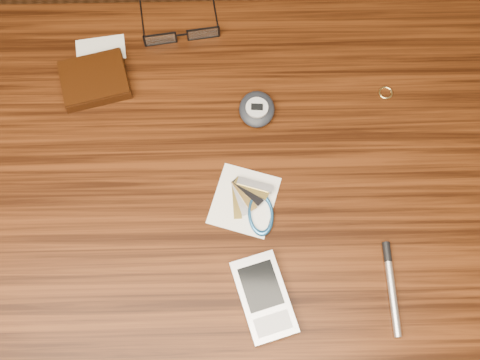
{
  "coord_description": "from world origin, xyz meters",
  "views": [
    {
      "loc": [
        0.06,
        -0.31,
        1.6
      ],
      "look_at": [
        0.06,
        0.02,
        0.76
      ],
      "focal_mm": 45.0,
      "sensor_mm": 36.0,
      "label": 1
    }
  ],
  "objects": [
    {
      "name": "eyeglasses",
      "position": [
        -0.03,
        0.28,
        0.76
      ],
      "size": [
        0.14,
        0.15,
        0.03
      ],
      "color": "black",
      "rests_on": "desk"
    },
    {
      "name": "ground",
      "position": [
        0.0,
        0.0,
        0.0
      ],
      "size": [
        3.8,
        3.8,
        0.0
      ],
      "primitive_type": "plane",
      "color": "#472814",
      "rests_on": "ground"
    },
    {
      "name": "silver_pen",
      "position": [
        0.28,
        -0.14,
        0.76
      ],
      "size": [
        0.01,
        0.13,
        0.01
      ],
      "color": "silver",
      "rests_on": "desk"
    },
    {
      "name": "gold_ring",
      "position": [
        0.3,
        0.17,
        0.75
      ],
      "size": [
        0.03,
        0.03,
        0.0
      ],
      "primitive_type": "torus",
      "rotation": [
        0.0,
        0.0,
        -0.18
      ],
      "color": "#EDCB74",
      "rests_on": "desk"
    },
    {
      "name": "pda_phone",
      "position": [
        0.09,
        -0.16,
        0.76
      ],
      "size": [
        0.1,
        0.13,
        0.02
      ],
      "color": "#B2B1B6",
      "rests_on": "desk"
    },
    {
      "name": "wallet_and_card",
      "position": [
        -0.16,
        0.19,
        0.76
      ],
      "size": [
        0.12,
        0.15,
        0.02
      ],
      "color": "black",
      "rests_on": "desk"
    },
    {
      "name": "notepad_keys",
      "position": [
        0.08,
        -0.02,
        0.75
      ],
      "size": [
        0.12,
        0.12,
        0.01
      ],
      "color": "white",
      "rests_on": "desk"
    },
    {
      "name": "pedometer",
      "position": [
        0.09,
        0.13,
        0.76
      ],
      "size": [
        0.06,
        0.07,
        0.03
      ],
      "color": "black",
      "rests_on": "desk"
    },
    {
      "name": "desk",
      "position": [
        0.0,
        0.0,
        0.65
      ],
      "size": [
        1.0,
        0.7,
        0.75
      ],
      "color": "#391909",
      "rests_on": "ground"
    }
  ]
}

